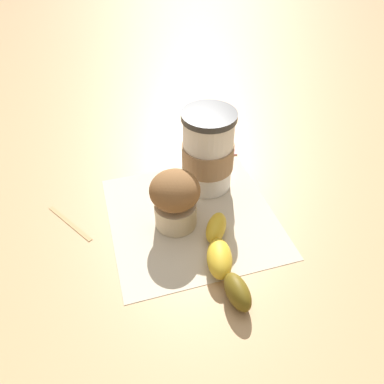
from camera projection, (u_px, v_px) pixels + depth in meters
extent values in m
plane|color=tan|center=(192.00, 216.00, 0.61)|extent=(3.00, 3.00, 0.00)
cube|color=beige|center=(192.00, 216.00, 0.61)|extent=(0.32, 0.32, 0.00)
cylinder|color=silver|center=(208.00, 153.00, 0.63)|extent=(0.08, 0.08, 0.13)
cylinder|color=#2D2D2D|center=(209.00, 116.00, 0.58)|extent=(0.09, 0.09, 0.01)
cylinder|color=#997551|center=(208.00, 156.00, 0.63)|extent=(0.09, 0.09, 0.04)
cylinder|color=beige|center=(176.00, 214.00, 0.59)|extent=(0.07, 0.07, 0.04)
ellipsoid|color=brown|center=(175.00, 190.00, 0.55)|extent=(0.08, 0.08, 0.06)
ellipsoid|color=gold|center=(216.00, 228.00, 0.57)|extent=(0.06, 0.06, 0.04)
ellipsoid|color=gold|center=(219.00, 258.00, 0.52)|extent=(0.08, 0.06, 0.04)
ellipsoid|color=brown|center=(237.00, 292.00, 0.48)|extent=(0.06, 0.04, 0.04)
cube|color=pink|center=(224.00, 149.00, 0.75)|extent=(0.05, 0.06, 0.01)
cube|color=tan|center=(70.00, 223.00, 0.60)|extent=(0.11, 0.04, 0.00)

